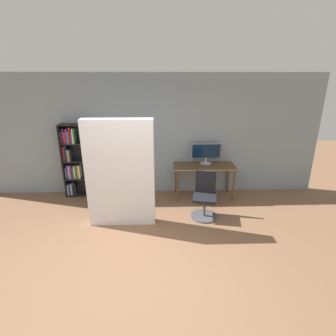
{
  "coord_description": "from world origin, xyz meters",
  "views": [
    {
      "loc": [
        0.38,
        -2.82,
        2.6
      ],
      "look_at": [
        0.52,
        1.63,
        1.05
      ],
      "focal_mm": 28.0,
      "sensor_mm": 36.0,
      "label": 1
    }
  ],
  "objects": [
    {
      "name": "mattress_near",
      "position": [
        -0.32,
        1.52,
        0.98
      ],
      "size": [
        1.2,
        0.25,
        1.96
      ],
      "color": "silver",
      "rests_on": "ground"
    },
    {
      "name": "bookshelf",
      "position": [
        -1.52,
        2.85,
        0.84
      ],
      "size": [
        0.67,
        0.29,
        1.65
      ],
      "color": "black",
      "rests_on": "ground"
    },
    {
      "name": "desk",
      "position": [
        1.37,
        2.65,
        0.64
      ],
      "size": [
        1.34,
        0.63,
        0.74
      ],
      "color": "brown",
      "rests_on": "ground"
    },
    {
      "name": "office_chair",
      "position": [
        1.24,
        1.75,
        0.35
      ],
      "size": [
        0.52,
        0.52,
        0.89
      ],
      "color": "#4C4C51",
      "rests_on": "ground"
    },
    {
      "name": "wall_back",
      "position": [
        0.0,
        2.99,
        1.35
      ],
      "size": [
        8.0,
        0.06,
        2.7
      ],
      "color": "gray",
      "rests_on": "ground"
    },
    {
      "name": "ground_plane",
      "position": [
        0.0,
        0.0,
        0.0
      ],
      "size": [
        16.0,
        16.0,
        0.0
      ],
      "primitive_type": "plane",
      "color": "brown"
    },
    {
      "name": "monitor",
      "position": [
        1.42,
        2.82,
        1.0
      ],
      "size": [
        0.66,
        0.25,
        0.46
      ],
      "color": "#B7B7BC",
      "rests_on": "desk"
    }
  ]
}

